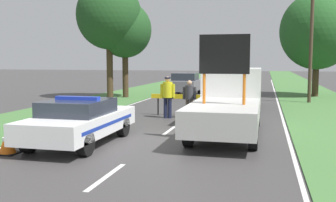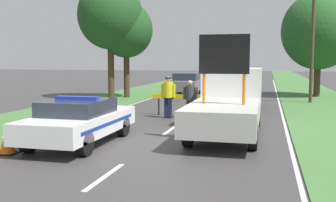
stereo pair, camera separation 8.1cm
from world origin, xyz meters
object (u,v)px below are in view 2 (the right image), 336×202
at_px(road_barrier, 186,98).
at_px(roadside_tree_mid_left, 126,30).
at_px(queued_car_sedan_black, 242,91).
at_px(police_officer, 168,94).
at_px(utility_pole, 312,42).
at_px(pedestrian_civilian, 190,96).
at_px(traffic_cone_centre_front, 192,107).
at_px(police_car, 80,120).
at_px(traffic_cone_near_police, 7,141).
at_px(roadside_tree_near_right, 110,16).
at_px(queued_car_suv_grey, 187,84).
at_px(work_truck, 229,101).
at_px(roadside_tree_near_left, 319,31).

xyz_separation_m(road_barrier, roadside_tree_mid_left, (-5.49, 7.43, 3.60)).
xyz_separation_m(road_barrier, queued_car_sedan_black, (2.20, 4.19, 0.05)).
distance_m(police_officer, utility_pole, 10.41).
height_order(pedestrian_civilian, traffic_cone_centre_front, pedestrian_civilian).
height_order(police_car, traffic_cone_centre_front, police_car).
bearing_deg(roadside_tree_mid_left, traffic_cone_near_police, -81.31).
bearing_deg(roadside_tree_near_right, road_barrier, -46.95).
relative_size(road_barrier, queued_car_suv_grey, 0.78).
bearing_deg(roadside_tree_near_right, pedestrian_civilian, -48.35).
xyz_separation_m(police_car, police_officer, (1.26, 5.62, 0.35)).
bearing_deg(police_car, pedestrian_civilian, 66.83).
xyz_separation_m(police_car, pedestrian_civilian, (2.18, 5.74, 0.25)).
bearing_deg(queued_car_sedan_black, roadside_tree_near_right, -16.72).
bearing_deg(police_car, queued_car_sedan_black, 66.80).
xyz_separation_m(pedestrian_civilian, utility_pole, (5.57, 7.65, 2.54)).
bearing_deg(police_car, queued_car_suv_grey, 88.26).
relative_size(police_officer, traffic_cone_near_police, 2.51).
height_order(traffic_cone_centre_front, queued_car_sedan_black, queued_car_sedan_black).
bearing_deg(traffic_cone_centre_front, police_officer, -105.01).
distance_m(pedestrian_civilian, queued_car_sedan_black, 5.25).
distance_m(work_truck, pedestrian_civilian, 3.32).
bearing_deg(roadside_tree_mid_left, work_truck, -54.58).
xyz_separation_m(traffic_cone_centre_front, roadside_tree_mid_left, (-5.52, 6.00, 4.15)).
relative_size(traffic_cone_centre_front, roadside_tree_mid_left, 0.08).
height_order(road_barrier, queued_car_sedan_black, queued_car_sedan_black).
relative_size(work_truck, road_barrier, 2.07).
height_order(road_barrier, pedestrian_civilian, pedestrian_civilian).
relative_size(road_barrier, queued_car_sedan_black, 0.72).
distance_m(police_officer, roadside_tree_near_left, 14.39).
relative_size(police_car, roadside_tree_near_right, 0.61).
bearing_deg(roadside_tree_near_left, traffic_cone_centre_front, -124.60).
xyz_separation_m(road_barrier, traffic_cone_centre_front, (0.03, 1.43, -0.55)).
xyz_separation_m(police_car, traffic_cone_centre_front, (1.87, 7.89, -0.46)).
height_order(police_officer, roadside_tree_mid_left, roadside_tree_mid_left).
distance_m(work_truck, police_officer, 3.83).
relative_size(police_car, work_truck, 0.71).
relative_size(traffic_cone_centre_front, queued_car_sedan_black, 0.11).
xyz_separation_m(police_car, roadside_tree_near_right, (-4.46, 13.20, 4.57)).
bearing_deg(roadside_tree_near_right, utility_pole, 0.89).
distance_m(traffic_cone_centre_front, queued_car_sedan_black, 3.57).
bearing_deg(traffic_cone_near_police, pedestrian_civilian, 64.88).
distance_m(queued_car_suv_grey, roadside_tree_mid_left, 5.73).
bearing_deg(roadside_tree_near_right, roadside_tree_near_left, 18.58).
bearing_deg(traffic_cone_near_police, work_truck, 40.99).
distance_m(queued_car_suv_grey, utility_pole, 9.02).
bearing_deg(police_car, utility_pole, 57.54).
bearing_deg(traffic_cone_near_police, roadside_tree_mid_left, 98.69).
xyz_separation_m(traffic_cone_centre_front, roadside_tree_near_left, (6.68, 9.68, 4.15)).
relative_size(police_officer, traffic_cone_centre_front, 3.67).
distance_m(pedestrian_civilian, queued_car_suv_grey, 11.24).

